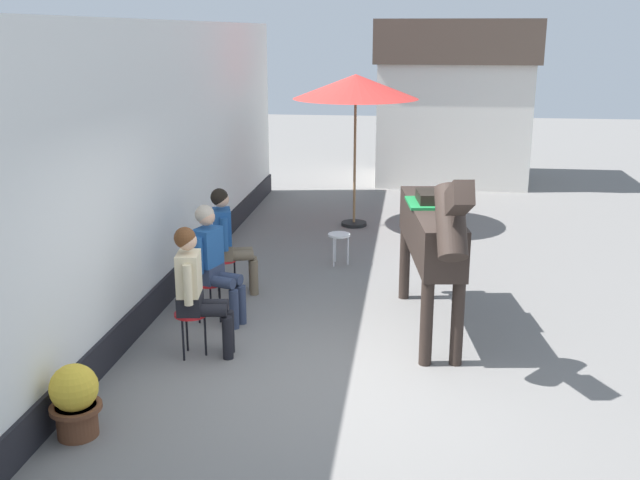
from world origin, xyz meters
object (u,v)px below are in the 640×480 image
object	(u,v)px
cafe_parasol	(356,88)
spare_stool_white	(339,238)
seated_visitor_middle	(213,258)
flower_planter_near	(75,399)
saddled_horse_center	(432,233)
seated_visitor_far	(228,236)
seated_visitor_near	(196,285)

from	to	relation	value
cafe_parasol	spare_stool_white	bearing A→B (deg)	-90.90
seated_visitor_middle	flower_planter_near	size ratio (longest dim) A/B	2.17
saddled_horse_center	cafe_parasol	distance (m)	4.90
seated_visitor_far	cafe_parasol	xyz separation A→B (m)	(1.31, 3.66, 1.59)
seated_visitor_middle	flower_planter_near	world-z (taller)	seated_visitor_middle
seated_visitor_near	cafe_parasol	world-z (taller)	cafe_parasol
seated_visitor_far	spare_stool_white	world-z (taller)	seated_visitor_far
seated_visitor_near	seated_visitor_middle	world-z (taller)	same
seated_visitor_middle	saddled_horse_center	world-z (taller)	saddled_horse_center
seated_visitor_middle	spare_stool_white	bearing A→B (deg)	62.71
cafe_parasol	saddled_horse_center	bearing A→B (deg)	-75.16
seated_visitor_far	flower_planter_near	distance (m)	3.60
seated_visitor_far	seated_visitor_near	bearing A→B (deg)	-85.78
seated_visitor_middle	seated_visitor_far	bearing A→B (deg)	93.79
saddled_horse_center	spare_stool_white	bearing A→B (deg)	118.05
seated_visitor_middle	cafe_parasol	world-z (taller)	cafe_parasol
seated_visitor_middle	seated_visitor_far	world-z (taller)	same
seated_visitor_near	seated_visitor_far	xyz separation A→B (m)	(-0.14, 1.88, 0.00)
seated_visitor_far	flower_planter_near	xyz separation A→B (m)	(-0.42, -3.55, -0.44)
saddled_horse_center	cafe_parasol	size ratio (longest dim) A/B	1.16
saddled_horse_center	flower_planter_near	size ratio (longest dim) A/B	4.67
seated_visitor_far	saddled_horse_center	bearing A→B (deg)	-20.29
flower_planter_near	spare_stool_white	distance (m)	5.25
seated_visitor_near	cafe_parasol	xyz separation A→B (m)	(1.17, 5.54, 1.59)
seated_visitor_near	seated_visitor_middle	distance (m)	0.94
seated_visitor_middle	spare_stool_white	size ratio (longest dim) A/B	3.02
seated_visitor_near	cafe_parasol	distance (m)	5.88
seated_visitor_middle	saddled_horse_center	xyz separation A→B (m)	(2.47, 0.00, 0.38)
seated_visitor_near	spare_stool_white	xyz separation A→B (m)	(1.14, 3.30, -0.38)
saddled_horse_center	cafe_parasol	world-z (taller)	cafe_parasol
seated_visitor_far	spare_stool_white	distance (m)	1.94
seated_visitor_near	cafe_parasol	bearing A→B (deg)	78.04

